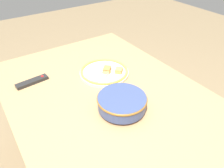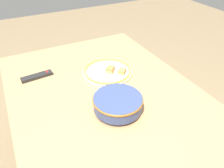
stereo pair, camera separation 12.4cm
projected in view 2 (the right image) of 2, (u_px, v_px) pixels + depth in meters
name	position (u px, v px, depth m)	size (l,w,h in m)	color
dining_table	(109.00, 107.00, 1.26)	(1.51, 1.03, 0.74)	tan
noodle_bowl	(118.00, 103.00, 1.10)	(0.26, 0.26, 0.08)	#384775
food_plate	(108.00, 71.00, 1.40)	(0.31, 0.31, 0.05)	beige
tv_remote	(37.00, 76.00, 1.37)	(0.06, 0.20, 0.02)	black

